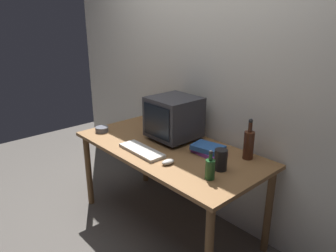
{
  "coord_description": "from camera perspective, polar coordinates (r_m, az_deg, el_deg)",
  "views": [
    {
      "loc": [
        1.76,
        -1.59,
        1.75
      ],
      "look_at": [
        0.0,
        0.0,
        0.92
      ],
      "focal_mm": 33.66,
      "sensor_mm": 36.0,
      "label": 1
    }
  ],
  "objects": [
    {
      "name": "back_wall",
      "position": [
        2.74,
        7.26,
        8.59
      ],
      "size": [
        4.0,
        0.08,
        2.5
      ],
      "primitive_type": "cube",
      "color": "silver",
      "rests_on": "ground"
    },
    {
      "name": "book_stack",
      "position": [
        2.45,
        7.33,
        -4.27
      ],
      "size": [
        0.26,
        0.2,
        0.07
      ],
      "color": "#843893",
      "rests_on": "desk"
    },
    {
      "name": "keyboard",
      "position": [
        2.48,
        -4.79,
        -4.44
      ],
      "size": [
        0.42,
        0.16,
        0.02
      ],
      "primitive_type": "cube",
      "rotation": [
        0.0,
        0.0,
        -0.02
      ],
      "color": "beige",
      "rests_on": "desk"
    },
    {
      "name": "bottle_short",
      "position": [
        2.08,
        7.64,
        -7.61
      ],
      "size": [
        0.06,
        0.06,
        0.2
      ],
      "color": "#1E4C23",
      "rests_on": "desk"
    },
    {
      "name": "computer_mouse",
      "position": [
        2.27,
        -0.01,
        -6.52
      ],
      "size": [
        0.07,
        0.11,
        0.04
      ],
      "primitive_type": "ellipsoid",
      "rotation": [
        0.0,
        0.0,
        -0.12
      ],
      "color": "beige",
      "rests_on": "desk"
    },
    {
      "name": "cd_spindle",
      "position": [
        2.96,
        -11.89,
        -0.59
      ],
      "size": [
        0.12,
        0.12,
        0.04
      ],
      "primitive_type": "cylinder",
      "color": "#595B66",
      "rests_on": "desk"
    },
    {
      "name": "metal_canister",
      "position": [
        2.2,
        9.47,
        -6.07
      ],
      "size": [
        0.09,
        0.09,
        0.15
      ],
      "primitive_type": "cylinder",
      "color": "black",
      "rests_on": "desk"
    },
    {
      "name": "desk",
      "position": [
        2.61,
        0.0,
        -5.49
      ],
      "size": [
        1.63,
        0.8,
        0.74
      ],
      "color": "olive",
      "rests_on": "ground"
    },
    {
      "name": "ground_plane",
      "position": [
        2.94,
        0.0,
        -17.24
      ],
      "size": [
        6.0,
        6.0,
        0.0
      ],
      "primitive_type": "plane",
      "color": "#56514C"
    },
    {
      "name": "crt_monitor",
      "position": [
        2.67,
        1.04,
        1.5
      ],
      "size": [
        0.38,
        0.39,
        0.37
      ],
      "color": "#333338",
      "rests_on": "desk"
    },
    {
      "name": "bottle_tall",
      "position": [
        2.4,
        14.41,
        -3.15
      ],
      "size": [
        0.08,
        0.08,
        0.31
      ],
      "color": "#472314",
      "rests_on": "desk"
    }
  ]
}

